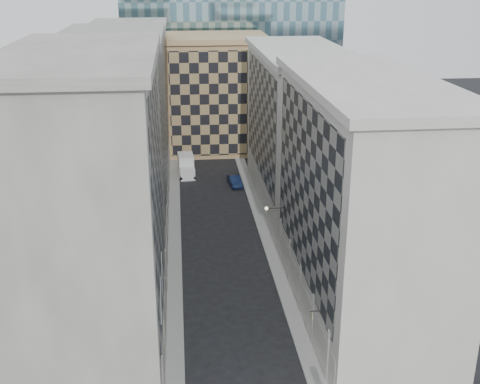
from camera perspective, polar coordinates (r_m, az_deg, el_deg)
sidewalk_west at (r=67.95m, az=-6.23°, el=-4.77°), size 1.50×100.00×0.15m
sidewalk_east at (r=68.60m, az=2.59°, el=-4.41°), size 1.50×100.00×0.15m
bldg_left_a at (r=46.30m, az=-13.74°, el=-1.79°), size 10.80×22.80×23.70m
bldg_left_b at (r=67.20m, az=-11.42°, el=4.89°), size 10.80×22.80×22.70m
bldg_left_c at (r=88.64m, az=-10.20°, el=8.37°), size 10.80×22.80×21.70m
bldg_right_a at (r=52.32m, az=11.28°, el=-0.75°), size 10.80×26.80×20.70m
bldg_right_b at (r=77.44m, az=5.57°, el=6.12°), size 10.80×28.80×19.70m
tan_block at (r=101.50m, az=-2.31°, el=9.39°), size 16.80×14.80×18.80m
flagpoles_left at (r=42.98m, az=-7.47°, el=-8.82°), size 0.10×6.33×2.33m
bracket_lamp at (r=60.60m, az=2.69°, el=-1.56°), size 1.98×0.36×0.36m
box_truck at (r=89.56m, az=-5.12°, el=2.42°), size 2.52×5.54×2.97m
dark_car at (r=84.84m, az=-0.50°, el=1.06°), size 2.07×4.49×1.43m
shop_sign at (r=47.58m, az=6.84°, el=-11.48°), size 0.71×0.62×0.69m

